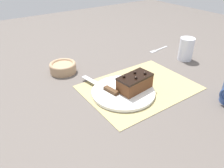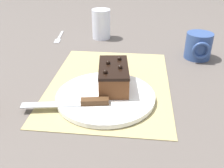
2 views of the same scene
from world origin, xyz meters
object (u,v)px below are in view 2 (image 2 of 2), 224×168
(dessert_fork, at_px, (59,38))
(cake_plate, at_px, (107,96))
(coffee_mug, at_px, (199,46))
(serving_knife, at_px, (80,103))
(chocolate_cake, at_px, (114,76))
(drinking_glass, at_px, (101,24))

(dessert_fork, bearing_deg, cake_plate, 114.03)
(cake_plate, relative_size, coffee_mug, 2.57)
(serving_knife, bearing_deg, coffee_mug, -52.99)
(chocolate_cake, xyz_separation_m, dessert_fork, (-0.41, -0.27, -0.04))
(cake_plate, relative_size, chocolate_cake, 1.70)
(coffee_mug, bearing_deg, serving_knife, -43.36)
(chocolate_cake, relative_size, dessert_fork, 0.99)
(chocolate_cake, distance_m, dessert_fork, 0.49)
(cake_plate, relative_size, dessert_fork, 1.69)
(cake_plate, distance_m, chocolate_cake, 0.06)
(cake_plate, height_order, serving_knife, serving_knife)
(drinking_glass, distance_m, coffee_mug, 0.40)
(chocolate_cake, xyz_separation_m, serving_knife, (0.10, -0.07, -0.03))
(chocolate_cake, height_order, drinking_glass, drinking_glass)
(serving_knife, bearing_deg, dessert_fork, 12.26)
(cake_plate, bearing_deg, drinking_glass, -169.92)
(serving_knife, distance_m, drinking_glass, 0.53)
(serving_knife, height_order, dessert_fork, serving_knife)
(serving_knife, distance_m, coffee_mug, 0.49)
(dessert_fork, bearing_deg, drinking_glass, -178.82)
(coffee_mug, bearing_deg, dessert_fork, -105.32)
(cake_plate, bearing_deg, coffee_mug, 137.58)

